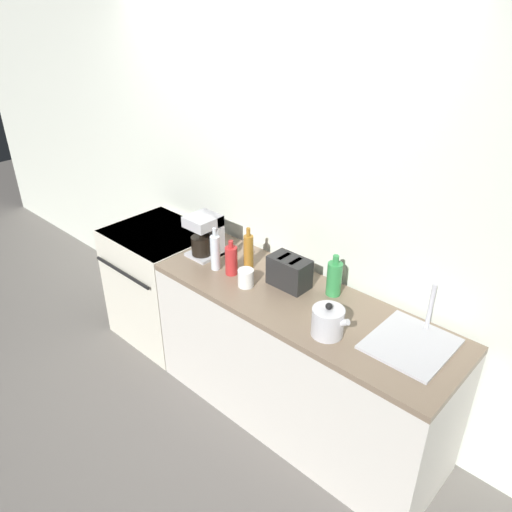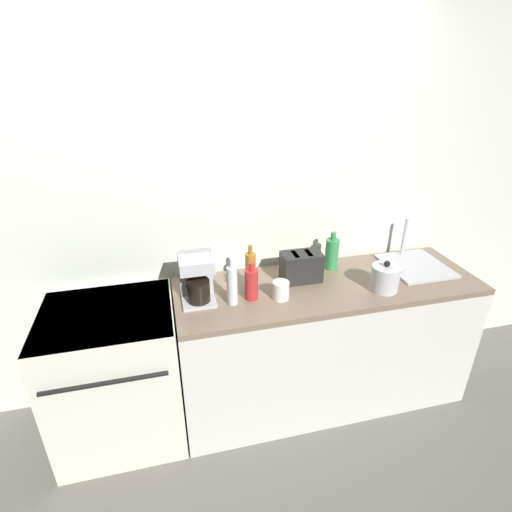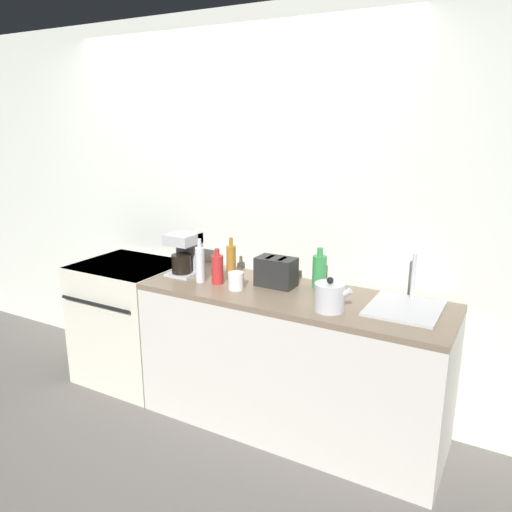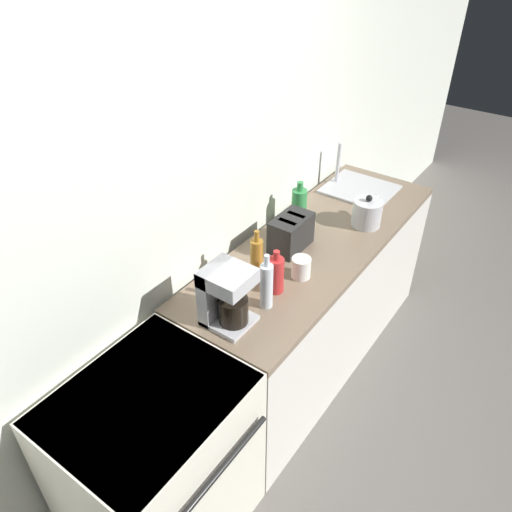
# 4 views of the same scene
# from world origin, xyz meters

# --- Properties ---
(ground_plane) EXTENTS (12.00, 12.00, 0.00)m
(ground_plane) POSITION_xyz_m (0.00, 0.00, 0.00)
(ground_plane) COLOR slate
(wall_back) EXTENTS (8.00, 0.05, 2.60)m
(wall_back) POSITION_xyz_m (0.00, 0.68, 1.30)
(wall_back) COLOR silver
(wall_back) RESTS_ON ground_plane
(stove) EXTENTS (0.73, 0.66, 0.90)m
(stove) POSITION_xyz_m (-0.65, 0.31, 0.46)
(stove) COLOR silver
(stove) RESTS_ON ground_plane
(counter_block) EXTENTS (1.89, 0.63, 0.90)m
(counter_block) POSITION_xyz_m (0.67, 0.31, 0.45)
(counter_block) COLOR silver
(counter_block) RESTS_ON ground_plane
(kettle) EXTENTS (0.21, 0.17, 0.19)m
(kettle) POSITION_xyz_m (0.96, 0.17, 0.98)
(kettle) COLOR silver
(kettle) RESTS_ON counter_block
(toaster) EXTENTS (0.24, 0.15, 0.18)m
(toaster) POSITION_xyz_m (0.52, 0.40, 0.99)
(toaster) COLOR black
(toaster) RESTS_ON counter_block
(coffee_maker) EXTENTS (0.19, 0.20, 0.28)m
(coffee_maker) POSITION_xyz_m (-0.13, 0.33, 1.05)
(coffee_maker) COLOR #B7B7BC
(coffee_maker) RESTS_ON counter_block
(sink_tray) EXTENTS (0.38, 0.42, 0.28)m
(sink_tray) POSITION_xyz_m (1.32, 0.39, 0.91)
(sink_tray) COLOR #B7B7BC
(sink_tray) RESTS_ON counter_block
(bottle_red) EXTENTS (0.08, 0.08, 0.23)m
(bottle_red) POSITION_xyz_m (0.17, 0.26, 0.99)
(bottle_red) COLOR #B72828
(bottle_red) RESTS_ON counter_block
(bottle_clear) EXTENTS (0.06, 0.06, 0.28)m
(bottle_clear) POSITION_xyz_m (0.05, 0.24, 1.02)
(bottle_clear) COLOR silver
(bottle_clear) RESTS_ON counter_block
(bottle_amber) EXTENTS (0.06, 0.06, 0.28)m
(bottle_amber) POSITION_xyz_m (0.19, 0.39, 1.01)
(bottle_amber) COLOR #9E6B23
(bottle_amber) RESTS_ON counter_block
(bottle_green) EXTENTS (0.09, 0.09, 0.25)m
(bottle_green) POSITION_xyz_m (0.76, 0.50, 1.00)
(bottle_green) COLOR #338C47
(bottle_green) RESTS_ON counter_block
(cup_white) EXTENTS (0.10, 0.10, 0.11)m
(cup_white) POSITION_xyz_m (0.33, 0.22, 0.95)
(cup_white) COLOR white
(cup_white) RESTS_ON counter_block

